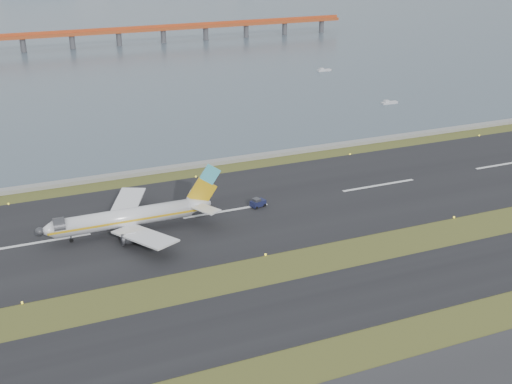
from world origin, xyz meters
TOP-DOWN VIEW (x-y plane):
  - ground at (0.00, 0.00)m, footprint 1000.00×1000.00m
  - taxiway_strip at (0.00, -12.00)m, footprint 1000.00×18.00m
  - runway_strip at (0.00, 30.00)m, footprint 1000.00×45.00m
  - seawall at (0.00, 60.00)m, footprint 1000.00×2.50m
  - bay_water at (0.00, 460.00)m, footprint 1400.00×800.00m
  - red_pier at (20.00, 250.00)m, footprint 260.00×5.00m
  - airliner at (-21.64, 27.65)m, footprint 38.52×32.89m
  - pushback_tug at (7.50, 29.50)m, footprint 3.83×2.86m
  - workboat_near at (85.74, 95.19)m, footprint 6.04×1.95m
  - workboat_far at (89.94, 152.72)m, footprint 6.37×2.28m

SIDE VIEW (x-z plane):
  - ground at x=0.00m, z-range 0.00..0.00m
  - bay_water at x=0.00m, z-range -0.65..0.65m
  - taxiway_strip at x=0.00m, z-range 0.00..0.10m
  - runway_strip at x=0.00m, z-range 0.00..0.10m
  - workboat_near at x=85.74m, z-range -0.27..1.20m
  - workboat_far at x=89.94m, z-range -0.28..1.24m
  - seawall at x=0.00m, z-range 0.00..1.00m
  - pushback_tug at x=7.50m, z-range -0.03..2.15m
  - airliner at x=-21.64m, z-range -2.94..9.86m
  - red_pier at x=20.00m, z-range 2.18..12.38m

